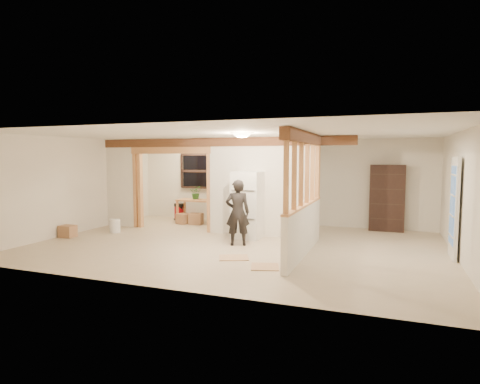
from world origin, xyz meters
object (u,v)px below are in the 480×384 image
at_px(refrigerator, 248,205).
at_px(work_table, 196,211).
at_px(woman, 238,213).
at_px(shop_vac, 180,211).
at_px(bookshelf, 387,198).

bearing_deg(refrigerator, work_table, 143.64).
bearing_deg(work_table, refrigerator, -35.86).
xyz_separation_m(woman, work_table, (-2.30, 2.48, -0.39)).
bearing_deg(shop_vac, work_table, -23.80).
xyz_separation_m(refrigerator, woman, (0.06, -0.83, -0.07)).
bearing_deg(bookshelf, shop_vac, -177.73).
xyz_separation_m(woman, shop_vac, (-3.04, 2.81, -0.48)).
distance_m(woman, work_table, 3.40).
relative_size(refrigerator, woman, 1.10).
xyz_separation_m(shop_vac, bookshelf, (6.18, 0.25, 0.63)).
distance_m(refrigerator, woman, 0.84).
bearing_deg(refrigerator, woman, -85.99).
height_order(refrigerator, woman, refrigerator).
distance_m(work_table, shop_vac, 0.82).
xyz_separation_m(work_table, bookshelf, (5.44, 0.57, 0.54)).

